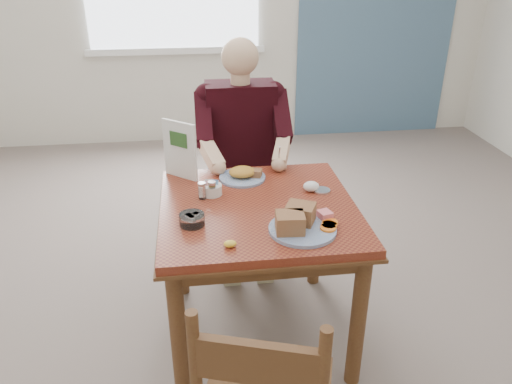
{
  "coord_description": "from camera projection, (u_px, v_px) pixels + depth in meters",
  "views": [
    {
      "loc": [
        -0.28,
        -2.03,
        1.83
      ],
      "look_at": [
        -0.01,
        0.0,
        0.82
      ],
      "focal_mm": 35.0,
      "sensor_mm": 36.0,
      "label": 1
    }
  ],
  "objects": [
    {
      "name": "floor",
      "position": [
        258.0,
        330.0,
        2.64
      ],
      "size": [
        6.0,
        6.0,
        0.0
      ],
      "primitive_type": "plane",
      "color": "#72645C",
      "rests_on": "ground"
    },
    {
      "name": "lemon_wedge",
      "position": [
        230.0,
        244.0,
        1.98
      ],
      "size": [
        0.05,
        0.04,
        0.03
      ],
      "primitive_type": "ellipsoid",
      "rotation": [
        0.0,
        0.0,
        0.08
      ],
      "color": "yellow",
      "rests_on": "table"
    },
    {
      "name": "napkin",
      "position": [
        311.0,
        186.0,
        2.43
      ],
      "size": [
        0.08,
        0.07,
        0.05
      ],
      "primitive_type": "ellipsoid",
      "rotation": [
        0.0,
        0.0,
        -0.04
      ],
      "color": "white",
      "rests_on": "table"
    },
    {
      "name": "metal_dish",
      "position": [
        322.0,
        191.0,
        2.44
      ],
      "size": [
        0.1,
        0.1,
        0.01
      ],
      "primitive_type": "cylinder",
      "rotation": [
        0.0,
        0.0,
        0.32
      ],
      "color": "silver",
      "rests_on": "table"
    },
    {
      "name": "table",
      "position": [
        258.0,
        226.0,
        2.36
      ],
      "size": [
        0.92,
        0.92,
        0.75
      ],
      "color": "brown",
      "rests_on": "ground"
    },
    {
      "name": "chair_far",
      "position": [
        241.0,
        185.0,
        3.14
      ],
      "size": [
        0.42,
        0.42,
        0.95
      ],
      "color": "brown",
      "rests_on": "ground"
    },
    {
      "name": "diner",
      "position": [
        242.0,
        140.0,
        2.91
      ],
      "size": [
        0.53,
        0.56,
        1.39
      ],
      "color": "tan",
      "rests_on": "chair_far"
    },
    {
      "name": "near_plate",
      "position": [
        300.0,
        222.0,
        2.09
      ],
      "size": [
        0.34,
        0.34,
        0.1
      ],
      "color": "white",
      "rests_on": "table"
    },
    {
      "name": "far_plate",
      "position": [
        243.0,
        174.0,
        2.56
      ],
      "size": [
        0.3,
        0.3,
        0.06
      ],
      "color": "white",
      "rests_on": "table"
    },
    {
      "name": "caddy",
      "position": [
        212.0,
        190.0,
        2.4
      ],
      "size": [
        0.11,
        0.11,
        0.07
      ],
      "color": "white",
      "rests_on": "table"
    },
    {
      "name": "shakers",
      "position": [
        207.0,
        190.0,
        2.36
      ],
      "size": [
        0.09,
        0.05,
        0.08
      ],
      "color": "white",
      "rests_on": "table"
    },
    {
      "name": "creamer",
      "position": [
        192.0,
        219.0,
        2.14
      ],
      "size": [
        0.12,
        0.12,
        0.05
      ],
      "color": "white",
      "rests_on": "table"
    },
    {
      "name": "menu",
      "position": [
        180.0,
        150.0,
        2.53
      ],
      "size": [
        0.17,
        0.14,
        0.3
      ],
      "color": "white",
      "rests_on": "table"
    }
  ]
}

